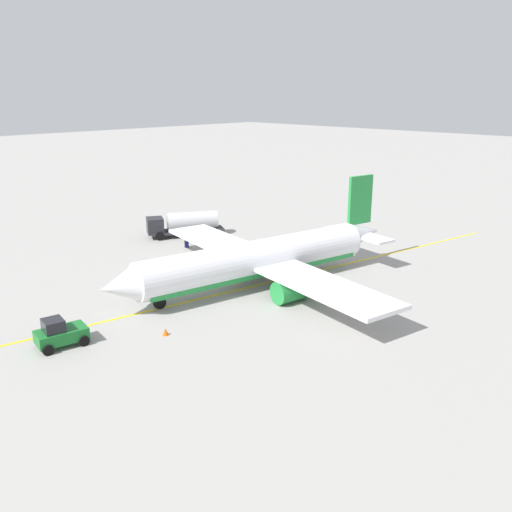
% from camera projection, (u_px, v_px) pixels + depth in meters
% --- Properties ---
extents(ground_plane, '(400.00, 400.00, 0.00)m').
position_uv_depth(ground_plane, '(256.00, 286.00, 53.02)').
color(ground_plane, '#9E9B96').
extents(airplane, '(31.91, 32.26, 9.51)m').
position_uv_depth(airplane, '(260.00, 259.00, 52.55)').
color(airplane, white).
rests_on(airplane, ground).
extents(fuel_tanker, '(9.76, 6.93, 3.15)m').
position_uv_depth(fuel_tanker, '(185.00, 223.00, 70.50)').
color(fuel_tanker, '#2D2D33').
rests_on(fuel_tanker, ground).
extents(pushback_tug, '(3.89, 2.86, 2.20)m').
position_uv_depth(pushback_tug, '(60.00, 333.00, 40.24)').
color(pushback_tug, '#196B28').
rests_on(pushback_tug, ground).
extents(refueling_worker, '(0.59, 0.63, 1.71)m').
position_uv_depth(refueling_worker, '(187.00, 241.00, 65.65)').
color(refueling_worker, navy).
rests_on(refueling_worker, ground).
extents(safety_cone_nose, '(0.51, 0.51, 0.56)m').
position_uv_depth(safety_cone_nose, '(166.00, 332.00, 42.24)').
color(safety_cone_nose, '#F2590F').
rests_on(safety_cone_nose, ground).
extents(taxi_line_marking, '(70.10, 13.88, 0.01)m').
position_uv_depth(taxi_line_marking, '(256.00, 285.00, 53.02)').
color(taxi_line_marking, yellow).
rests_on(taxi_line_marking, ground).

